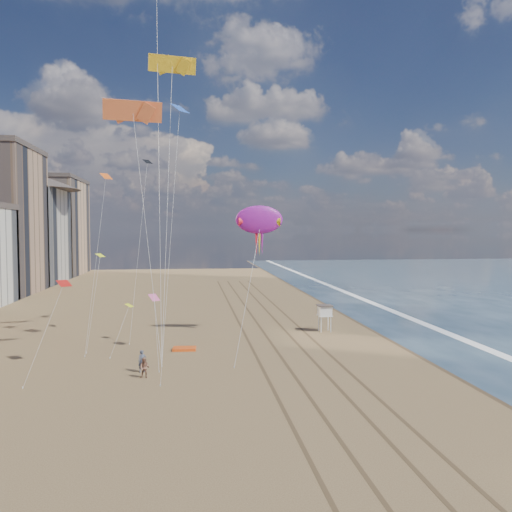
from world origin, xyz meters
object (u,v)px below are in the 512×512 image
Objects in this scene: kite_flyer_a at (142,361)px; kite_flyer_b at (145,368)px; grounded_kite at (184,349)px; lifeguard_stand at (325,311)px; show_kite at (259,220)px.

kite_flyer_b is (0.37, -1.83, -0.10)m from kite_flyer_a.
lifeguard_stand is at bearing 26.94° from grounded_kite.
lifeguard_stand is 1.87× the size of kite_flyer_b.
kite_flyer_b is (-20.21, -16.93, -1.64)m from lifeguard_stand.
lifeguard_stand is at bearing 5.62° from show_kite.
show_kite reaches higher than lifeguard_stand.
kite_flyer_b is at bearing -140.05° from lifeguard_stand.
show_kite is 22.74m from kite_flyer_a.
lifeguard_stand reaches higher than kite_flyer_b.
kite_flyer_a is 1.87m from kite_flyer_b.
kite_flyer_a is (-3.57, -7.63, 0.84)m from grounded_kite.
show_kite is 11.09× the size of kite_flyer_b.
kite_flyer_a is (-12.34, -14.29, -12.68)m from show_kite.
show_kite is 23.80m from kite_flyer_b.
lifeguard_stand is 1.68× the size of kite_flyer_a.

